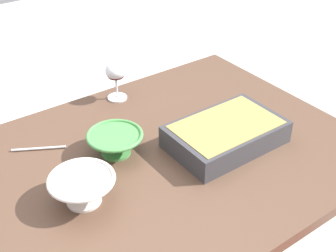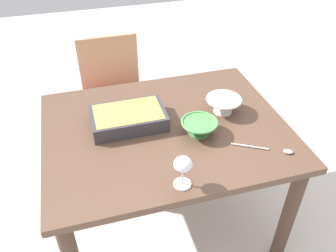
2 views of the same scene
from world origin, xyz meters
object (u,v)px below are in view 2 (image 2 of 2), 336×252
object	(u,v)px
dining_table	(166,144)
casserole_dish	(128,117)
mixing_bowl	(199,127)
wine_glass	(183,166)
serving_spoon	(274,150)
chair	(113,92)
small_bowl	(223,104)

from	to	relation	value
dining_table	casserole_dish	world-z (taller)	casserole_dish
dining_table	mixing_bowl	size ratio (longest dim) A/B	6.71
wine_glass	mixing_bowl	xyz separation A→B (m)	(0.18, 0.30, -0.06)
dining_table	casserole_dish	xyz separation A→B (m)	(-0.17, 0.07, 0.16)
serving_spoon	chair	bearing A→B (deg)	117.39
wine_glass	mixing_bowl	size ratio (longest dim) A/B	0.82
dining_table	chair	xyz separation A→B (m)	(-0.16, 0.83, -0.15)
wine_glass	serving_spoon	distance (m)	0.49
chair	small_bowl	distance (m)	0.98
wine_glass	serving_spoon	bearing A→B (deg)	10.29
dining_table	casserole_dish	size ratio (longest dim) A/B	3.28
dining_table	wine_glass	world-z (taller)	wine_glass
chair	mixing_bowl	world-z (taller)	chair
casserole_dish	chair	bearing A→B (deg)	89.00
chair	mixing_bowl	size ratio (longest dim) A/B	4.72
chair	mixing_bowl	distance (m)	1.03
dining_table	chair	distance (m)	0.86
dining_table	mixing_bowl	xyz separation A→B (m)	(0.14, -0.09, 0.16)
chair	wine_glass	distance (m)	1.29
chair	small_bowl	bearing A→B (deg)	-58.21
chair	mixing_bowl	xyz separation A→B (m)	(0.30, -0.93, 0.31)
dining_table	casserole_dish	distance (m)	0.25
wine_glass	small_bowl	xyz separation A→B (m)	(0.37, 0.44, -0.06)
dining_table	wine_glass	size ratio (longest dim) A/B	8.17
wine_glass	casserole_dish	distance (m)	0.49
wine_glass	serving_spoon	size ratio (longest dim) A/B	0.58
wine_glass	mixing_bowl	bearing A→B (deg)	58.81
casserole_dish	serving_spoon	bearing A→B (deg)	-32.23
serving_spoon	wine_glass	bearing A→B (deg)	-169.71
serving_spoon	dining_table	bearing A→B (deg)	144.41
wine_glass	small_bowl	distance (m)	0.58
wine_glass	mixing_bowl	distance (m)	0.36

